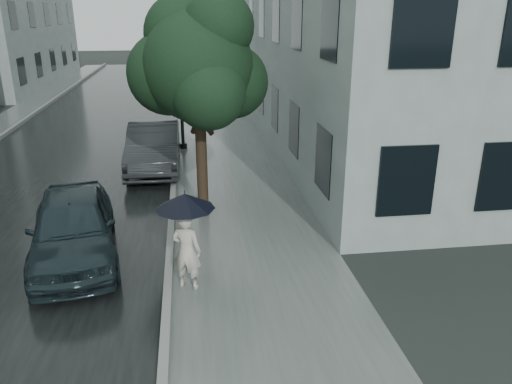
{
  "coord_description": "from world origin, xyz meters",
  "views": [
    {
      "loc": [
        -1.06,
        -7.64,
        4.89
      ],
      "look_at": [
        0.28,
        2.06,
        1.3
      ],
      "focal_mm": 35.0,
      "sensor_mm": 36.0,
      "label": 1
    }
  ],
  "objects": [
    {
      "name": "street_tree",
      "position": [
        -0.78,
        4.19,
        3.7
      ],
      "size": [
        3.33,
        3.02,
        5.33
      ],
      "color": "#332619",
      "rests_on": "ground"
    },
    {
      "name": "ground",
      "position": [
        0.0,
        0.0,
        0.0
      ],
      "size": [
        120.0,
        120.0,
        0.0
      ],
      "primitive_type": "plane",
      "color": "black",
      "rests_on": "ground"
    },
    {
      "name": "building_near",
      "position": [
        5.47,
        19.5,
        4.5
      ],
      "size": [
        7.02,
        36.0,
        9.0
      ],
      "color": "#93A09C",
      "rests_on": "ground"
    },
    {
      "name": "umbrella",
      "position": [
        -1.18,
        0.6,
        1.73
      ],
      "size": [
        1.4,
        1.4,
        0.99
      ],
      "rotation": [
        0.0,
        0.0,
        -0.42
      ],
      "color": "black",
      "rests_on": "ground"
    },
    {
      "name": "car_near",
      "position": [
        -3.5,
        2.12,
        0.71
      ],
      "size": [
        2.33,
        4.35,
        1.41
      ],
      "primitive_type": "imported",
      "rotation": [
        0.0,
        0.0,
        0.17
      ],
      "color": "#1A272C",
      "rests_on": "ground"
    },
    {
      "name": "asphalt_road",
      "position": [
        -5.08,
        12.0,
        0.0
      ],
      "size": [
        6.85,
        60.0,
        0.0
      ],
      "primitive_type": "cube",
      "color": "black",
      "rests_on": "ground"
    },
    {
      "name": "car_far",
      "position": [
        -2.2,
        8.27,
        0.75
      ],
      "size": [
        1.57,
        4.49,
        1.48
      ],
      "primitive_type": "imported",
      "rotation": [
        0.0,
        0.0,
        -0.0
      ],
      "color": "#272A2C",
      "rests_on": "ground"
    },
    {
      "name": "kerb_near",
      "position": [
        -1.57,
        12.0,
        0.07
      ],
      "size": [
        0.15,
        60.0,
        0.15
      ],
      "primitive_type": "cube",
      "color": "slate",
      "rests_on": "ground"
    },
    {
      "name": "pedestrian",
      "position": [
        -1.2,
        0.61,
        0.75
      ],
      "size": [
        0.63,
        0.52,
        1.49
      ],
      "primitive_type": "imported",
      "rotation": [
        0.0,
        0.0,
        2.78
      ],
      "color": "beige",
      "rests_on": "sidewalk"
    },
    {
      "name": "lamp_post",
      "position": [
        -1.43,
        10.61,
        3.12
      ],
      "size": [
        0.83,
        0.45,
        5.48
      ],
      "rotation": [
        0.0,
        0.0,
        0.28
      ],
      "color": "black",
      "rests_on": "ground"
    },
    {
      "name": "sidewalk",
      "position": [
        0.25,
        12.0,
        0.0
      ],
      "size": [
        3.5,
        60.0,
        0.01
      ],
      "primitive_type": "cube",
      "color": "slate",
      "rests_on": "ground"
    }
  ]
}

